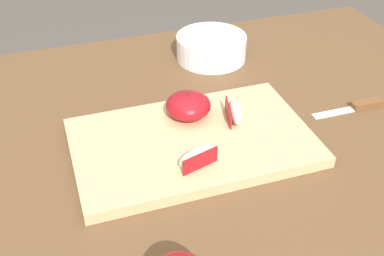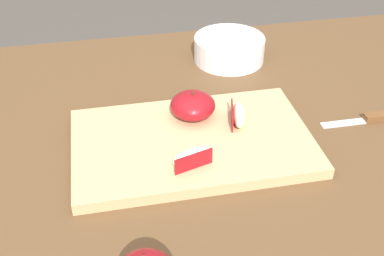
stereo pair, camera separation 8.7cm
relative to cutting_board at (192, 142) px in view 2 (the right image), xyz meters
name	(u,v)px [view 2 (the right image)]	position (x,y,z in m)	size (l,w,h in m)	color
dining_table	(185,183)	(-0.01, 0.00, -0.10)	(1.36, 0.99, 0.73)	brown
cutting_board	(192,142)	(0.00, 0.00, 0.00)	(0.43, 0.27, 0.02)	tan
apple_half_skin_up	(193,105)	(0.01, 0.07, 0.03)	(0.09, 0.09, 0.05)	maroon
apple_wedge_middle	(238,115)	(0.10, 0.03, 0.03)	(0.04, 0.08, 0.03)	beige
apple_wedge_front	(190,157)	(-0.02, -0.08, 0.03)	(0.08, 0.05, 0.03)	beige
paring_knife	(375,118)	(0.37, 0.01, 0.00)	(0.16, 0.02, 0.01)	silver
ceramic_fruit_bowl	(229,48)	(0.15, 0.31, 0.02)	(0.17, 0.17, 0.06)	white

